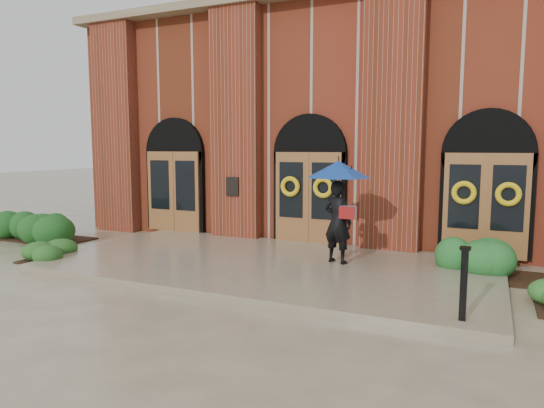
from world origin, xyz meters
The scene contains 8 objects.
ground centered at (0.00, 0.00, 0.00)m, with size 90.00×90.00×0.00m, color tan.
landing centered at (0.00, 0.15, 0.07)m, with size 10.00×5.30×0.15m, color gray.
church_building centered at (0.00, 8.78, 3.50)m, with size 16.20×12.53×7.00m.
man_with_umbrella centered at (1.47, 0.71, 1.78)m, with size 1.81×1.81×2.33m.
metal_post centered at (4.30, -2.11, 0.75)m, with size 0.16×0.16×1.14m.
hedge_wall_left centered at (-8.00, 0.50, 0.41)m, with size 3.18×1.27×0.82m, color #194A18.
hedge_wall_right centered at (5.20, 1.40, 0.39)m, with size 3.01×1.20×0.77m, color #216026.
hedge_front_left centered at (-5.10, -1.40, 0.22)m, with size 1.26×1.08×0.44m, color #24571D.
Camera 1 is at (4.61, -9.83, 2.78)m, focal length 32.00 mm.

